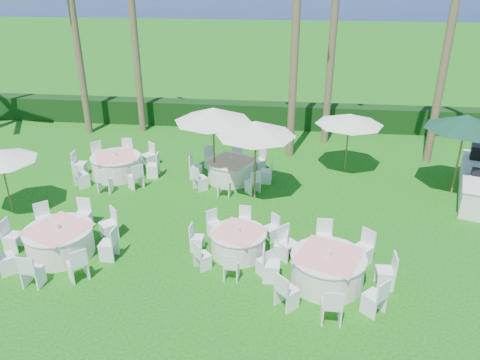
# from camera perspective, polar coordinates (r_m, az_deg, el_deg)

# --- Properties ---
(ground) EXTENTS (120.00, 120.00, 0.00)m
(ground) POSITION_cam_1_polar(r_m,az_deg,el_deg) (13.49, -6.56, -9.61)
(ground) COLOR #0F500D
(ground) RESTS_ON ground
(hedge) EXTENTS (34.00, 1.00, 1.20)m
(hedge) POSITION_cam_1_polar(r_m,az_deg,el_deg) (24.00, -0.39, 8.02)
(hedge) COLOR black
(hedge) RESTS_ON ground
(banquet_table_a) EXTENTS (3.36, 3.36, 1.01)m
(banquet_table_a) POSITION_cam_1_polar(r_m,az_deg,el_deg) (14.35, -21.11, -6.91)
(banquet_table_a) COLOR silver
(banquet_table_a) RESTS_ON ground
(banquet_table_b) EXTENTS (2.81, 2.81, 0.87)m
(banquet_table_b) POSITION_cam_1_polar(r_m,az_deg,el_deg) (13.48, -0.20, -7.55)
(banquet_table_b) COLOR silver
(banquet_table_b) RESTS_ON ground
(banquet_table_c) EXTENTS (3.37, 3.37, 1.02)m
(banquet_table_c) POSITION_cam_1_polar(r_m,az_deg,el_deg) (12.50, 10.62, -10.57)
(banquet_table_c) COLOR silver
(banquet_table_c) RESTS_ON ground
(banquet_table_d) EXTENTS (3.36, 3.36, 1.01)m
(banquet_table_d) POSITION_cam_1_polar(r_m,az_deg,el_deg) (18.84, -14.84, 1.74)
(banquet_table_d) COLOR silver
(banquet_table_d) RESTS_ON ground
(banquet_table_e) EXTENTS (3.18, 3.18, 0.96)m
(banquet_table_e) POSITION_cam_1_polar(r_m,az_deg,el_deg) (17.87, -1.14, 1.24)
(banquet_table_e) COLOR silver
(banquet_table_e) RESTS_ON ground
(umbrella_a) EXTENTS (2.28, 2.28, 2.26)m
(umbrella_a) POSITION_cam_1_polar(r_m,az_deg,el_deg) (16.71, -27.26, 2.68)
(umbrella_a) COLOR brown
(umbrella_a) RESTS_ON ground
(umbrella_b) EXTENTS (2.73, 2.73, 2.87)m
(umbrella_b) POSITION_cam_1_polar(r_m,az_deg,el_deg) (15.64, 1.93, 6.32)
(umbrella_b) COLOR brown
(umbrella_b) RESTS_ON ground
(umbrella_c) EXTENTS (2.85, 2.85, 2.92)m
(umbrella_c) POSITION_cam_1_polar(r_m,az_deg,el_deg) (16.96, -3.30, 7.96)
(umbrella_c) COLOR brown
(umbrella_c) RESTS_ON ground
(umbrella_d) EXTENTS (2.62, 2.62, 2.38)m
(umbrella_d) POSITION_cam_1_polar(r_m,az_deg,el_deg) (18.53, 13.21, 7.23)
(umbrella_d) COLOR brown
(umbrella_d) RESTS_ON ground
(umbrella_green) EXTENTS (2.72, 2.72, 2.96)m
(umbrella_green) POSITION_cam_1_polar(r_m,az_deg,el_deg) (17.73, 25.88, 6.37)
(umbrella_green) COLOR brown
(umbrella_green) RESTS_ON ground
(buffet_table) EXTENTS (2.08, 4.24, 1.48)m
(buffet_table) POSITION_cam_1_polar(r_m,az_deg,el_deg) (18.68, 26.62, -0.15)
(buffet_table) COLOR silver
(buffet_table) RESTS_ON ground
(palm_a) EXTENTS (4.36, 4.27, 9.71)m
(palm_a) POSITION_cam_1_polar(r_m,az_deg,el_deg) (23.21, -19.63, 18.00)
(palm_a) COLOR brown
(palm_a) RESTS_ON ground
(palm_b) EXTENTS (4.39, 4.19, 9.07)m
(palm_b) POSITION_cam_1_polar(r_m,az_deg,el_deg) (22.85, -12.84, 17.85)
(palm_b) COLOR brown
(palm_b) RESTS_ON ground
(palm_d) EXTENTS (4.39, 4.19, 9.77)m
(palm_d) POSITION_cam_1_polar(r_m,az_deg,el_deg) (21.11, 11.39, 18.40)
(palm_d) COLOR brown
(palm_d) RESTS_ON ground
(palm_e) EXTENTS (4.40, 4.00, 10.70)m
(palm_e) POSITION_cam_1_polar(r_m,az_deg,el_deg) (19.92, 24.54, 17.76)
(palm_e) COLOR brown
(palm_e) RESTS_ON ground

